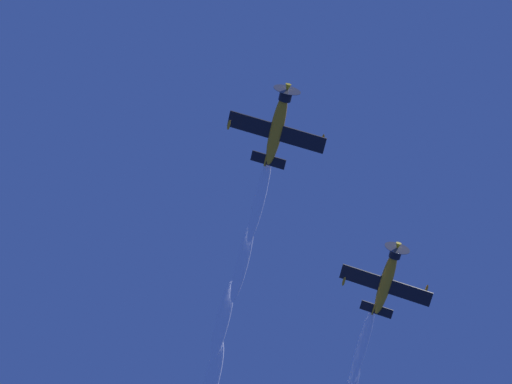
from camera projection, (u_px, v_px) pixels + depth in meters
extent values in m
ellipsoid|color=orange|center=(277.00, 129.00, 73.56)|extent=(6.18, 3.17, 1.77)
cylinder|color=black|center=(286.00, 95.00, 72.39)|extent=(1.15, 1.40, 1.25)
cone|color=yellow|center=(288.00, 88.00, 72.13)|extent=(0.79, 0.75, 0.62)
cylinder|color=#3F3F47|center=(287.00, 90.00, 72.19)|extent=(0.82, 2.49, 2.55)
cube|color=black|center=(276.00, 132.00, 73.50)|extent=(3.91, 7.65, 1.95)
ellipsoid|color=orange|center=(323.00, 139.00, 74.54)|extent=(0.87, 0.53, 0.35)
ellipsoid|color=orange|center=(229.00, 125.00, 72.47)|extent=(0.87, 0.53, 0.35)
cube|color=black|center=(268.00, 160.00, 74.73)|extent=(1.75, 2.87, 0.78)
cube|color=orange|center=(267.00, 158.00, 75.16)|extent=(1.03, 0.68, 1.13)
ellipsoid|color=#1E232D|center=(277.00, 124.00, 73.78)|extent=(1.56, 1.20, 0.87)
ellipsoid|color=orange|center=(386.00, 282.00, 79.25)|extent=(6.18, 3.21, 1.61)
cylinder|color=black|center=(396.00, 253.00, 78.16)|extent=(1.14, 1.42, 1.26)
cone|color=yellow|center=(398.00, 247.00, 77.93)|extent=(0.78, 0.76, 0.61)
cylinder|color=#3F3F47|center=(397.00, 248.00, 77.98)|extent=(0.79, 2.53, 2.63)
cube|color=black|center=(386.00, 285.00, 79.19)|extent=(3.88, 7.58, 2.25)
ellipsoid|color=orange|center=(427.00, 289.00, 80.38)|extent=(0.87, 0.54, 0.34)
ellipsoid|color=orange|center=(344.00, 281.00, 77.99)|extent=(0.87, 0.54, 0.34)
cube|color=black|center=(376.00, 309.00, 80.33)|extent=(1.74, 2.84, 0.88)
cube|color=orange|center=(374.00, 307.00, 80.76)|extent=(1.03, 0.72, 1.09)
ellipsoid|color=#1E232D|center=(385.00, 277.00, 79.48)|extent=(1.55, 1.22, 0.85)
ellipsoid|color=white|center=(259.00, 199.00, 76.09)|extent=(7.38, 3.48, 1.54)
ellipsoid|color=white|center=(242.00, 261.00, 78.42)|extent=(7.44, 3.61, 1.68)
ellipsoid|color=white|center=(222.00, 320.00, 80.72)|extent=(7.50, 3.74, 1.81)
ellipsoid|color=white|center=(212.00, 379.00, 82.85)|extent=(7.56, 3.88, 1.95)
ellipsoid|color=white|center=(362.00, 345.00, 81.64)|extent=(7.38, 3.48, 1.54)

